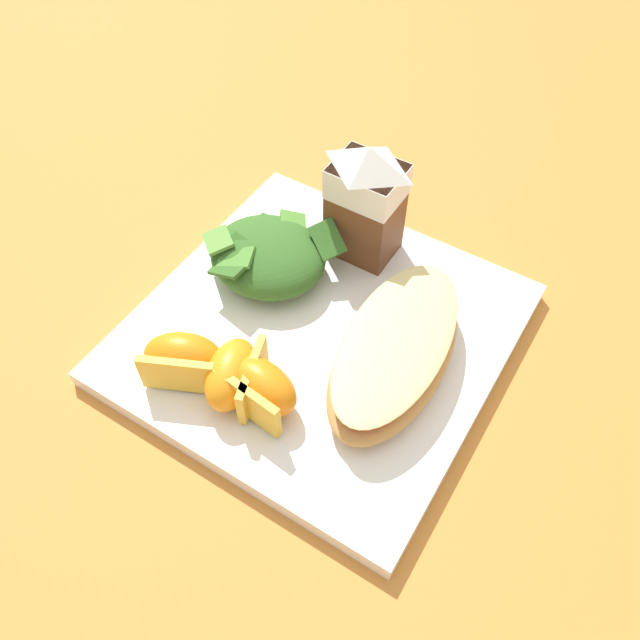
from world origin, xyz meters
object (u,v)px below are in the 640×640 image
at_px(green_salad_pile, 268,256).
at_px(orange_wedge_rear, 263,390).
at_px(orange_wedge_front, 183,359).
at_px(orange_wedge_middle, 234,375).
at_px(cheesy_pizza_bread, 397,347).
at_px(milk_carton, 366,198).
at_px(white_plate, 320,333).

relative_size(green_salad_pile, orange_wedge_rear, 1.82).
distance_m(orange_wedge_front, orange_wedge_middle, 0.04).
xyz_separation_m(cheesy_pizza_bread, orange_wedge_rear, (-0.06, -0.09, 0.00)).
relative_size(milk_carton, orange_wedge_middle, 1.61).
distance_m(cheesy_pizza_bread, green_salad_pile, 0.14).
bearing_deg(orange_wedge_middle, orange_wedge_front, -167.83).
bearing_deg(cheesy_pizza_bread, white_plate, -177.14).
distance_m(white_plate, cheesy_pizza_bread, 0.07).
relative_size(white_plate, green_salad_pile, 2.42).
bearing_deg(white_plate, cheesy_pizza_bread, 2.86).
height_order(orange_wedge_middle, orange_wedge_rear, same).
distance_m(green_salad_pile, milk_carton, 0.10).
relative_size(green_salad_pile, orange_wedge_front, 1.66).
height_order(white_plate, orange_wedge_rear, orange_wedge_rear).
height_order(cheesy_pizza_bread, orange_wedge_rear, orange_wedge_rear).
relative_size(green_salad_pile, milk_carton, 1.05).
relative_size(green_salad_pile, orange_wedge_middle, 1.69).
relative_size(milk_carton, orange_wedge_front, 1.58).
height_order(orange_wedge_front, orange_wedge_middle, same).
relative_size(orange_wedge_front, orange_wedge_rear, 1.10).
bearing_deg(green_salad_pile, milk_carton, 51.43).
bearing_deg(milk_carton, white_plate, -81.03).
distance_m(green_salad_pile, orange_wedge_front, 0.12).
bearing_deg(cheesy_pizza_bread, milk_carton, 131.66).
xyz_separation_m(cheesy_pizza_bread, orange_wedge_middle, (-0.09, -0.09, 0.00)).
bearing_deg(orange_wedge_middle, milk_carton, 87.71).
relative_size(orange_wedge_middle, orange_wedge_rear, 1.08).
xyz_separation_m(green_salad_pile, orange_wedge_rear, (0.07, -0.11, -0.00)).
bearing_deg(orange_wedge_rear, white_plate, 92.13).
height_order(white_plate, cheesy_pizza_bread, cheesy_pizza_bread).
distance_m(white_plate, green_salad_pile, 0.08).
bearing_deg(orange_wedge_middle, orange_wedge_rear, 2.25).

